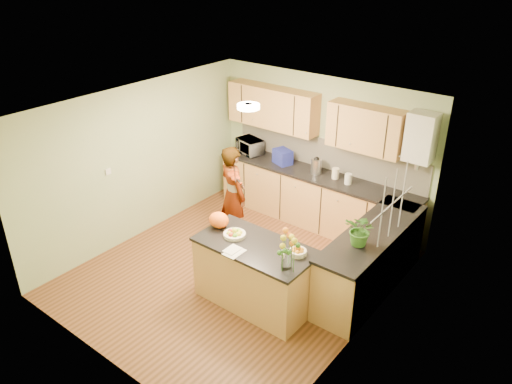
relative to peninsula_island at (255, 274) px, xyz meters
The scene contains 28 objects.
floor 0.84m from the peninsula_island, 150.84° to the left, with size 4.50×4.50×0.00m, color #533117.
ceiling 2.17m from the peninsula_island, 150.84° to the left, with size 4.00×4.50×0.02m, color white.
wall_back 2.79m from the peninsula_island, 103.47° to the left, with size 4.00×0.02×2.50m, color #91AA7A.
wall_front 2.15m from the peninsula_island, 108.10° to the right, with size 4.00×0.02×2.50m, color #91AA7A.
wall_left 2.76m from the peninsula_island, behind, with size 0.02×4.50×2.50m, color #91AA7A.
wall_right 1.63m from the peninsula_island, 14.13° to the left, with size 0.02×4.50×2.50m, color #91AA7A.
back_counter 2.36m from the peninsula_island, 102.80° to the left, with size 3.64×0.62×0.94m.
right_counter 1.61m from the peninsula_island, 48.00° to the left, with size 0.62×2.24×0.94m.
splashback 2.74m from the peninsula_island, 101.43° to the left, with size 3.60×0.02×0.52m, color beige.
upper_cabinets 2.91m from the peninsula_island, 108.19° to the left, with size 3.20×0.34×0.70m.
boiler 3.03m from the peninsula_island, 66.13° to the left, with size 0.40×0.30×0.86m.
window_right 1.99m from the peninsula_island, 34.64° to the left, with size 0.01×1.30×1.05m.
light_switch 2.75m from the peninsula_island, behind, with size 0.02×0.09×0.09m, color silver.
ceiling_lamp 2.20m from the peninsula_island, 133.86° to the left, with size 0.30×0.30×0.07m.
peninsula_island is the anchor object (origin of this frame).
fruit_dish 0.60m from the peninsula_island, behind, with size 0.29×0.29×0.10m.
orange_bowl 0.76m from the peninsula_island, 15.26° to the left, with size 0.22×0.22×0.13m.
flower_vase 1.02m from the peninsula_island, 16.70° to the right, with size 0.29×0.29×0.54m.
orange_bag 0.87m from the peninsula_island, behind, with size 0.29×0.24×0.22m, color #FF6215.
papers 0.56m from the peninsula_island, 108.43° to the right, with size 0.19×0.27×0.01m, color white.
violinist 1.70m from the peninsula_island, 140.32° to the left, with size 0.59×0.39×1.61m, color tan.
violin 1.61m from the peninsula_island, 142.06° to the left, with size 0.60×0.24×0.12m, color #4D1704, non-canonical shape.
microwave 3.10m from the peninsula_island, 129.97° to the left, with size 0.48×0.32×0.27m, color silver.
blue_box 2.66m from the peninsula_island, 117.62° to the left, with size 0.32×0.23×0.25m, color navy.
kettle 2.45m from the peninsula_island, 102.90° to the left, with size 0.18×0.18×0.33m.
jar_cream 2.40m from the peninsula_island, 94.24° to the left, with size 0.12×0.12×0.18m, color #F3E2C2.
jar_white 2.34m from the peninsula_island, 87.73° to the left, with size 0.11×0.11×0.17m, color silver.
potted_plant 1.50m from the peninsula_island, 35.46° to the left, with size 0.39×0.34×0.43m, color #386F25.
Camera 1 is at (3.96, -4.60, 4.37)m, focal length 35.00 mm.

